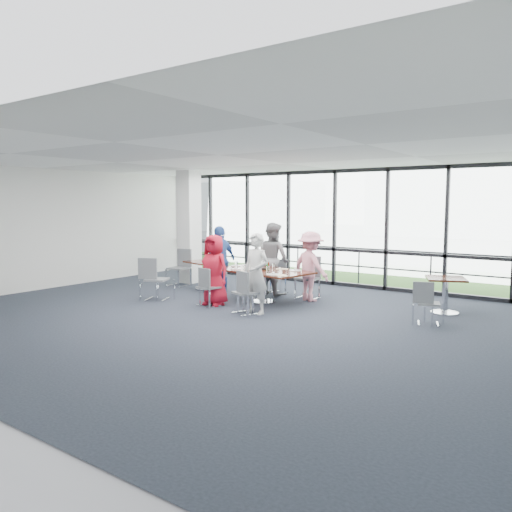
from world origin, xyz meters
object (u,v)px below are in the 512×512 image
Objects in this scene: chair_main_fl at (278,277)px; chair_spare_la at (157,280)px; chair_spare_lb at (178,268)px; side_table_right at (446,284)px; chair_spare_r at (429,303)px; diner_near_left at (214,270)px; side_table_left at (206,265)px; chair_main_end at (215,276)px; diner_far_left at (273,259)px; diner_end at (220,260)px; diner_near_right at (256,274)px; main_table at (264,274)px; chair_main_nl at (209,287)px; chair_main_fr at (308,279)px; diner_far_right at (311,266)px; chair_main_nr at (245,293)px; structural_column at (189,227)px.

chair_spare_la is (-1.87, -2.38, 0.08)m from chair_main_fl.
chair_spare_la is 2.03m from chair_spare_lb.
side_table_right is 1.23× the size of chair_spare_r.
chair_main_fl is (0.39, 2.04, -0.38)m from diner_near_left.
chair_main_end is at bearing -27.70° from side_table_left.
chair_spare_lb is at bearing 25.61° from diner_far_left.
diner_end is at bearing 48.01° from diner_far_left.
diner_end is at bearing 149.77° from diner_near_right.
main_table is 1.32m from chair_main_nl.
chair_main_nl is (-0.02, -0.18, -0.37)m from diner_near_left.
chair_main_nl reaches higher than chair_main_end.
chair_main_nl is 1.68m from chair_main_end.
side_table_left is 1.11× the size of chair_main_fr.
diner_near_right is 1.02× the size of diner_far_right.
diner_near_right is 4.09m from chair_spare_lb.
chair_main_fr is at bearing 110.25° from diner_end.
chair_main_nl is (0.76, -1.34, -0.43)m from diner_end.
side_table_left is at bearing 177.10° from chair_spare_lb.
chair_main_nr is (1.14, -0.17, 0.02)m from chair_main_nl.
chair_spare_lb is (0.19, -0.66, -1.11)m from structural_column.
structural_column is at bearing -2.86° from chair_main_fr.
diner_near_right reaches higher than chair_main_end.
diner_end is at bearing 30.64° from diner_far_right.
diner_end is at bearing 164.57° from chair_spare_lb.
diner_near_left is 4.58m from chair_spare_r.
side_table_right is at bearing 71.65° from chair_spare_r.
diner_end is 2.26m from chair_main_fr.
chair_spare_lb is (-2.48, 1.42, -0.30)m from diner_near_left.
chair_main_nr is 3.58m from chair_spare_r.
main_table is 2.53m from chair_spare_la.
diner_near_left is 1.60m from chair_main_end.
main_table is 2.94× the size of chair_spare_r.
chair_main_nr is (3.80, -2.43, -1.15)m from structural_column.
chair_main_fr is (1.37, 2.01, 0.07)m from chair_main_nl.
diner_far_right is at bearing -171.05° from diner_far_left.
chair_spare_lb is at bearing 157.35° from chair_spare_r.
chair_main_fl is at bearing -174.79° from chair_spare_lb.
chair_main_fl is 2.94m from chair_spare_lb.
chair_main_fl is at bearing 27.19° from chair_spare_la.
side_table_left is 2.92m from chair_main_fr.
main_table is at bearing -19.18° from structural_column.
chair_spare_lb reaches higher than chair_spare_la.
diner_end is 0.49m from chair_main_end.
diner_near_left is 1.89× the size of chair_main_end.
chair_main_end is at bearing -95.72° from diner_end.
chair_spare_la reaches higher than chair_main_nr.
chair_main_nr is at bearing 126.43° from diner_far_left.
chair_main_nl is 0.86× the size of chair_spare_la.
diner_near_left reaches higher than chair_spare_la.
chair_main_nr reaches higher than chair_main_fl.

